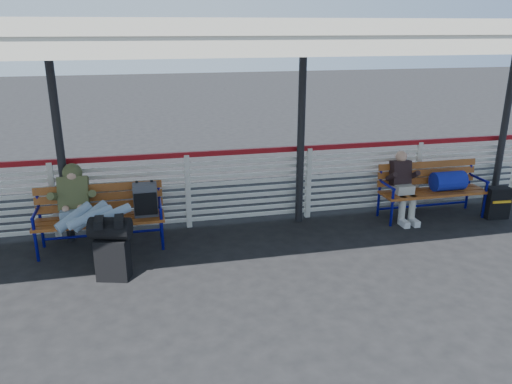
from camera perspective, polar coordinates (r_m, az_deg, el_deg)
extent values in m
plane|color=black|center=(6.46, -5.92, -10.22)|extent=(60.00, 60.00, 0.00)
cube|color=silver|center=(7.96, -7.78, 0.06)|extent=(12.00, 0.04, 1.04)
cube|color=maroon|center=(7.80, -7.97, 4.25)|extent=(12.00, 0.06, 0.08)
cube|color=silver|center=(6.57, -7.88, 18.22)|extent=(12.60, 3.60, 0.16)
cube|color=silver|center=(4.83, -5.78, 16.74)|extent=(12.60, 0.06, 0.30)
cylinder|color=black|center=(7.65, -21.56, 5.17)|extent=(0.12, 0.12, 3.00)
cylinder|color=black|center=(7.93, 5.17, 6.82)|extent=(0.12, 0.12, 3.00)
cylinder|color=black|center=(9.72, 26.58, 7.11)|extent=(0.12, 0.12, 3.00)
cube|color=black|center=(6.64, -16.02, -7.35)|extent=(0.45, 0.34, 0.55)
cylinder|color=black|center=(6.48, -16.34, -4.01)|extent=(0.56, 0.41, 0.28)
cube|color=#AC5D21|center=(7.47, -17.37, -3.12)|extent=(1.80, 0.50, 0.04)
cube|color=#AC5D21|center=(7.62, -17.44, -0.53)|extent=(1.80, 0.10, 0.40)
cylinder|color=#0B0D83|center=(7.49, -23.80, -5.68)|extent=(0.04, 0.04, 0.45)
cylinder|color=#0B0D83|center=(7.33, -10.66, -4.87)|extent=(0.04, 0.04, 0.45)
cylinder|color=#0B0D83|center=(7.84, -23.43, -2.80)|extent=(0.04, 0.04, 0.90)
cylinder|color=#0B0D83|center=(7.69, -10.93, -1.97)|extent=(0.04, 0.04, 0.90)
cube|color=#4D4F55|center=(7.37, -12.52, -0.85)|extent=(0.34, 0.21, 0.48)
cube|color=#AC5D21|center=(8.84, 19.63, -0.03)|extent=(1.80, 0.50, 0.04)
cube|color=#AC5D21|center=(8.97, 18.95, 2.12)|extent=(1.80, 0.10, 0.40)
cylinder|color=#0B0D83|center=(8.33, 15.23, -2.34)|extent=(0.04, 0.04, 0.45)
cylinder|color=#0B0D83|center=(9.23, 24.61, -1.36)|extent=(0.04, 0.04, 0.45)
cylinder|color=#0B0D83|center=(8.65, 13.92, 0.12)|extent=(0.04, 0.04, 0.90)
cylinder|color=#0B0D83|center=(9.52, 23.12, 0.83)|extent=(0.04, 0.04, 0.90)
cylinder|color=#100F90|center=(8.92, 21.12, 1.18)|extent=(0.55, 0.32, 0.32)
cube|color=#8EA2BF|center=(7.52, -20.06, -2.52)|extent=(0.36, 0.26, 0.18)
cube|color=#4D502A|center=(7.63, -20.11, -0.17)|extent=(0.42, 0.38, 0.53)
sphere|color=#4D502A|center=(7.64, -20.26, 2.05)|extent=(0.28, 0.28, 0.28)
sphere|color=tan|center=(7.61, -20.28, 1.90)|extent=(0.21, 0.21, 0.21)
cube|color=black|center=(6.39, -17.53, -3.36)|extent=(0.11, 0.27, 0.10)
cube|color=black|center=(6.38, -15.38, -3.22)|extent=(0.11, 0.27, 0.10)
cube|color=#B4B0A3|center=(8.56, 16.47, 0.28)|extent=(0.30, 0.24, 0.16)
cube|color=black|center=(8.61, 16.17, 2.14)|extent=(0.32, 0.23, 0.42)
sphere|color=tan|center=(8.56, 16.27, 3.92)|extent=(0.19, 0.19, 0.19)
cylinder|color=#B4B0A3|center=(8.46, 16.34, -2.00)|extent=(0.11, 0.11, 0.46)
cylinder|color=#B4B0A3|center=(8.55, 17.40, -1.89)|extent=(0.11, 0.11, 0.46)
cube|color=silver|center=(8.45, 16.55, -3.43)|extent=(0.10, 0.24, 0.10)
cube|color=silver|center=(8.54, 17.60, -3.31)|extent=(0.10, 0.24, 0.10)
cube|color=black|center=(9.30, 25.81, -1.11)|extent=(0.40, 0.24, 0.54)
cube|color=gold|center=(9.20, 26.30, -1.03)|extent=(0.32, 0.04, 0.04)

